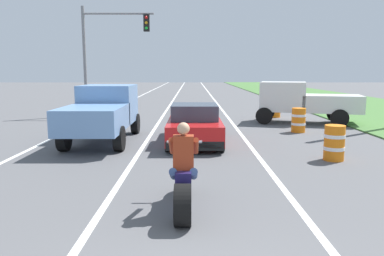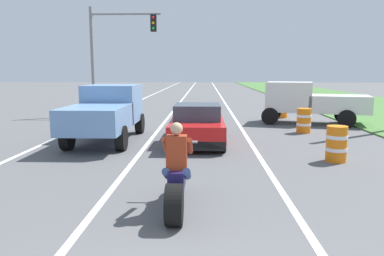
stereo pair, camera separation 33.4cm
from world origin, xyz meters
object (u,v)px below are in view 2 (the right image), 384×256
(sports_car_red, at_px, (197,125))
(construction_barrel_mid, at_px, (304,121))
(construction_barrel_far, at_px, (282,108))
(traffic_light_mast_near, at_px, (113,45))
(pickup_truck_right_shoulder_white, at_px, (309,101))
(pickup_truck_left_lane_light_blue, at_px, (107,110))
(construction_barrel_nearest, at_px, (336,144))
(motorcycle_with_rider, at_px, (177,180))

(sports_car_red, height_order, construction_barrel_mid, sports_car_red)
(sports_car_red, distance_m, construction_barrel_far, 8.46)
(traffic_light_mast_near, bearing_deg, construction_barrel_mid, -32.14)
(traffic_light_mast_near, height_order, construction_barrel_far, traffic_light_mast_near)
(pickup_truck_right_shoulder_white, bearing_deg, construction_barrel_far, 109.59)
(traffic_light_mast_near, bearing_deg, sports_car_red, -58.64)
(pickup_truck_left_lane_light_blue, height_order, construction_barrel_nearest, pickup_truck_left_lane_light_blue)
(pickup_truck_left_lane_light_blue, height_order, traffic_light_mast_near, traffic_light_mast_near)
(pickup_truck_right_shoulder_white, distance_m, traffic_light_mast_near, 10.93)
(traffic_light_mast_near, bearing_deg, construction_barrel_far, -4.85)
(motorcycle_with_rider, relative_size, pickup_truck_right_shoulder_white, 0.43)
(pickup_truck_left_lane_light_blue, distance_m, pickup_truck_right_shoulder_white, 9.74)
(pickup_truck_right_shoulder_white, relative_size, traffic_light_mast_near, 0.86)
(pickup_truck_left_lane_light_blue, height_order, construction_barrel_far, pickup_truck_left_lane_light_blue)
(sports_car_red, relative_size, pickup_truck_right_shoulder_white, 0.84)
(construction_barrel_mid, bearing_deg, motorcycle_with_rider, -117.47)
(pickup_truck_left_lane_light_blue, xyz_separation_m, construction_barrel_nearest, (7.17, -2.83, -0.60))
(pickup_truck_right_shoulder_white, relative_size, construction_barrel_mid, 5.14)
(motorcycle_with_rider, distance_m, sports_car_red, 6.51)
(motorcycle_with_rider, bearing_deg, pickup_truck_right_shoulder_white, 64.45)
(motorcycle_with_rider, height_order, pickup_truck_right_shoulder_white, pickup_truck_right_shoulder_white)
(pickup_truck_right_shoulder_white, bearing_deg, sports_car_red, -136.56)
(sports_car_red, distance_m, traffic_light_mast_near, 9.93)
(pickup_truck_right_shoulder_white, bearing_deg, construction_barrel_mid, -109.03)
(construction_barrel_nearest, bearing_deg, pickup_truck_right_shoulder_white, 80.11)
(pickup_truck_right_shoulder_white, bearing_deg, traffic_light_mast_near, 163.37)
(motorcycle_with_rider, relative_size, construction_barrel_mid, 2.21)
(construction_barrel_nearest, bearing_deg, pickup_truck_left_lane_light_blue, 158.47)
(sports_car_red, xyz_separation_m, traffic_light_mast_near, (-4.87, 7.99, 3.32))
(pickup_truck_right_shoulder_white, height_order, construction_barrel_nearest, pickup_truck_right_shoulder_white)
(sports_car_red, relative_size, pickup_truck_left_lane_light_blue, 0.90)
(pickup_truck_right_shoulder_white, xyz_separation_m, construction_barrel_nearest, (-1.32, -7.60, -0.60))
(construction_barrel_nearest, xyz_separation_m, construction_barrel_mid, (0.38, 4.86, 0.00))
(motorcycle_with_rider, height_order, pickup_truck_left_lane_light_blue, pickup_truck_left_lane_light_blue)
(construction_barrel_far, bearing_deg, motorcycle_with_rider, -108.90)
(motorcycle_with_rider, xyz_separation_m, construction_barrel_nearest, (4.16, 3.87, -0.09))
(construction_barrel_mid, relative_size, construction_barrel_far, 1.00)
(construction_barrel_mid, distance_m, construction_barrel_far, 4.97)
(traffic_light_mast_near, xyz_separation_m, construction_barrel_nearest, (8.79, -10.62, -3.45))
(pickup_truck_left_lane_light_blue, bearing_deg, motorcycle_with_rider, -65.80)
(sports_car_red, bearing_deg, construction_barrel_nearest, -33.86)
(pickup_truck_left_lane_light_blue, distance_m, construction_barrel_far, 10.42)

